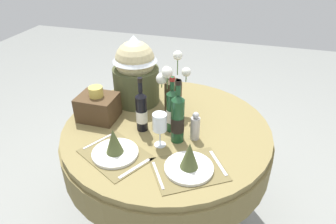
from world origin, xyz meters
TOP-DOWN VIEW (x-y plane):
  - ground at (0.00, 0.00)m, footprint 8.00×8.00m
  - dining_table at (0.00, 0.00)m, footprint 1.25×1.25m
  - place_setting_left at (-0.18, -0.33)m, footprint 0.42×0.39m
  - place_setting_right at (0.21, -0.33)m, footprint 0.43×0.40m
  - flower_vase at (-0.01, 0.14)m, footprint 0.18×0.26m
  - wine_bottle_left at (-0.13, -0.07)m, footprint 0.07×0.07m
  - wine_bottle_centre at (0.04, -0.03)m, footprint 0.07×0.07m
  - wine_bottle_right at (0.10, -0.12)m, footprint 0.07×0.07m
  - wine_glass_right at (0.02, -0.18)m, footprint 0.08×0.08m
  - pepper_mill at (0.18, -0.07)m, footprint 0.05×0.05m
  - gift_tub_back_left at (-0.28, 0.24)m, footprint 0.30×0.30m
  - woven_basket_side_left at (-0.42, -0.03)m, footprint 0.23×0.19m

SIDE VIEW (x-z plane):
  - ground at x=0.00m, z-range 0.00..0.00m
  - dining_table at x=0.00m, z-range 0.24..1.02m
  - place_setting_left at x=-0.18m, z-range 0.74..0.90m
  - place_setting_right at x=0.21m, z-range 0.74..0.90m
  - pepper_mill at x=0.18m, z-range 0.77..0.94m
  - woven_basket_side_left at x=-0.42m, z-range 0.75..0.96m
  - wine_bottle_left at x=-0.13m, z-range 0.73..1.06m
  - wine_bottle_centre at x=0.04m, z-range 0.74..1.08m
  - wine_bottle_right at x=0.10m, z-range 0.73..1.10m
  - wine_glass_right at x=0.02m, z-range 0.82..1.02m
  - flower_vase at x=-0.01m, z-range 0.75..1.13m
  - gift_tub_back_left at x=-0.28m, z-range 0.79..1.24m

